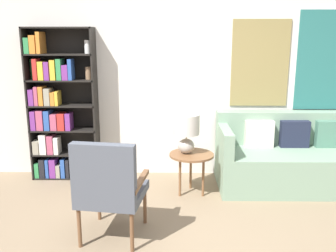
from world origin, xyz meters
The scene contains 6 objects.
wall_back centered at (0.05, 2.03, 1.36)m, with size 6.40×0.08×2.70m.
bookshelf centered at (-1.55, 1.84, 0.93)m, with size 0.87×0.30×1.97m.
armchair centered at (-0.60, 0.21, 0.56)m, with size 0.64×0.68×0.98m.
couch centered at (1.53, 1.58, 0.35)m, with size 1.95×0.87×0.91m.
side_table centered at (0.20, 1.30, 0.45)m, with size 0.53×0.53×0.50m.
table_lamp centered at (0.14, 1.33, 0.79)m, with size 0.31×0.31×0.47m.
Camera 1 is at (-0.02, -2.93, 1.85)m, focal length 40.00 mm.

